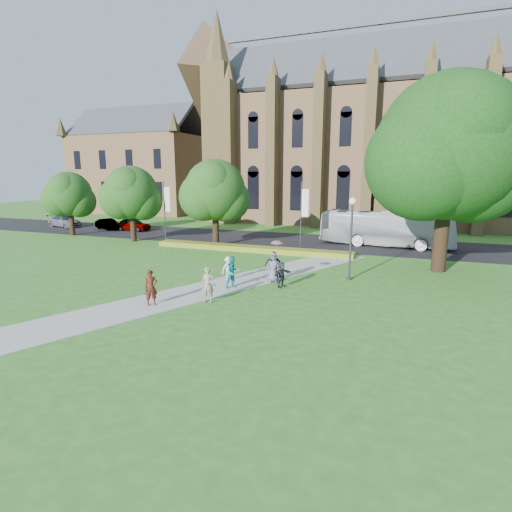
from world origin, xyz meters
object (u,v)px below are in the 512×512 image
at_px(car_0, 133,224).
at_px(pedestrian_0, 151,288).
at_px(car_1, 108,224).
at_px(streetlamp, 351,229).
at_px(tour_coach, 386,228).
at_px(car_2, 65,221).
at_px(large_tree, 449,148).

bearing_deg(car_0, pedestrian_0, -137.43).
height_order(car_0, car_1, car_0).
relative_size(streetlamp, car_1, 1.31).
relative_size(tour_coach, car_2, 2.37).
xyz_separation_m(large_tree, car_1, (-36.34, 8.97, -7.69)).
relative_size(tour_coach, car_1, 3.02).
distance_m(car_0, car_2, 10.51).
xyz_separation_m(large_tree, car_0, (-32.95, 9.31, -7.59)).
bearing_deg(large_tree, car_2, 168.12).
bearing_deg(tour_coach, pedestrian_0, 159.65).
distance_m(tour_coach, car_1, 32.32).
bearing_deg(streetlamp, car_2, 160.24).
bearing_deg(car_2, streetlamp, -97.96).
height_order(streetlamp, pedestrian_0, streetlamp).
relative_size(tour_coach, pedestrian_0, 6.52).
bearing_deg(large_tree, car_1, 166.14).
bearing_deg(large_tree, car_0, 164.22).
bearing_deg(pedestrian_0, large_tree, 0.36).
bearing_deg(streetlamp, car_0, 153.29).
relative_size(car_0, pedestrian_0, 2.38).
height_order(car_0, pedestrian_0, pedestrian_0).
distance_m(streetlamp, tour_coach, 13.65).
distance_m(large_tree, pedestrian_0, 20.96).
xyz_separation_m(car_0, pedestrian_0, (18.66, -22.74, 0.20)).
height_order(car_2, pedestrian_0, pedestrian_0).
xyz_separation_m(streetlamp, car_1, (-30.84, 13.47, -2.62)).
bearing_deg(pedestrian_0, car_1, 91.69).
bearing_deg(car_1, pedestrian_0, -115.79).
bearing_deg(streetlamp, pedestrian_0, -134.53).
bearing_deg(car_1, streetlamp, -93.94).
bearing_deg(car_0, large_tree, -102.59).
bearing_deg(tour_coach, streetlamp, 178.02).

